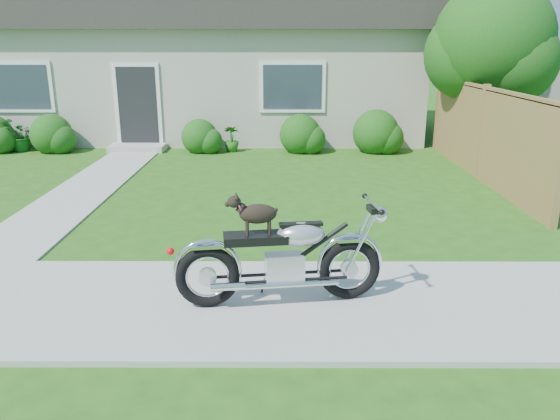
# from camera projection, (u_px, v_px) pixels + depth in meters

# --- Properties ---
(ground) EXTENTS (80.00, 80.00, 0.00)m
(ground) POSITION_uv_depth(u_px,v_px,m) (74.00, 304.00, 5.86)
(ground) COLOR #235114
(ground) RESTS_ON ground
(sidewalk) EXTENTS (24.00, 2.20, 0.04)m
(sidewalk) POSITION_uv_depth(u_px,v_px,m) (74.00, 302.00, 5.85)
(sidewalk) COLOR #9E9B93
(sidewalk) RESTS_ON ground
(walkway) EXTENTS (1.20, 8.00, 0.03)m
(walkway) POSITION_uv_depth(u_px,v_px,m) (91.00, 186.00, 10.64)
(walkway) COLOR #9E9B93
(walkway) RESTS_ON ground
(house) EXTENTS (12.60, 7.03, 4.50)m
(house) POSITION_uv_depth(u_px,v_px,m) (209.00, 61.00, 16.69)
(house) COLOR #A8A298
(house) RESTS_ON ground
(fence) EXTENTS (0.12, 6.62, 1.90)m
(fence) POSITION_uv_depth(u_px,v_px,m) (482.00, 132.00, 11.06)
(fence) COLOR olive
(fence) RESTS_ON ground
(tree_near) EXTENTS (2.70, 2.66, 4.08)m
(tree_near) POSITION_uv_depth(u_px,v_px,m) (499.00, 46.00, 12.27)
(tree_near) COLOR #3D2B1C
(tree_near) RESTS_ON ground
(tree_far) EXTENTS (2.90, 2.88, 4.41)m
(tree_far) POSITION_uv_depth(u_px,v_px,m) (493.00, 37.00, 15.07)
(tree_far) COLOR #3D2B1C
(tree_far) RESTS_ON ground
(shrub_row) EXTENTS (10.86, 1.17, 1.17)m
(shrub_row) POSITION_uv_depth(u_px,v_px,m) (201.00, 135.00, 13.85)
(shrub_row) COLOR #1B4D14
(shrub_row) RESTS_ON ground
(potted_plant_left) EXTENTS (0.75, 0.83, 0.82)m
(potted_plant_left) POSITION_uv_depth(u_px,v_px,m) (20.00, 136.00, 13.92)
(potted_plant_left) COLOR #165619
(potted_plant_left) RESTS_ON ground
(potted_plant_right) EXTENTS (0.37, 0.37, 0.67)m
(potted_plant_right) POSITION_uv_depth(u_px,v_px,m) (232.00, 139.00, 13.93)
(potted_plant_right) COLOR #245F1A
(potted_plant_right) RESTS_ON ground
(motorcycle_with_dog) EXTENTS (2.22, 0.66, 1.19)m
(motorcycle_with_dog) POSITION_uv_depth(u_px,v_px,m) (283.00, 257.00, 5.66)
(motorcycle_with_dog) COLOR black
(motorcycle_with_dog) RESTS_ON sidewalk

